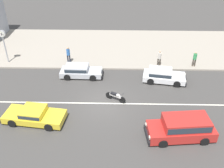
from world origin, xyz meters
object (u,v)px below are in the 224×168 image
hatchback_white_5 (163,75)px  pedestrian_by_shop (159,57)px  hatchback_silver_3 (80,71)px  motorcycle_0 (116,96)px  street_clock (3,39)px  pedestrian_mid_kerb (68,54)px  minivan_red_2 (183,127)px  sedan_yellow_4 (34,115)px  pedestrian_near_clock (195,58)px

hatchback_white_5 → pedestrian_by_shop: pedestrian_by_shop is taller
hatchback_silver_3 → motorcycle_0: (3.37, -3.75, -0.17)m
hatchback_silver_3 → street_clock: bearing=162.8°
hatchback_silver_3 → pedestrian_mid_kerb: size_ratio=2.37×
minivan_red_2 → sedan_yellow_4: 10.44m
hatchback_white_5 → motorcycle_0: 5.22m
hatchback_silver_3 → sedan_yellow_4: (-2.49, -6.35, -0.05)m
pedestrian_by_shop → motorcycle_0: bearing=-126.3°
motorcycle_0 → hatchback_white_5: bearing=37.0°
hatchback_silver_3 → pedestrian_by_shop: pedestrian_by_shop is taller
minivan_red_2 → hatchback_silver_3: minivan_red_2 is taller
hatchback_silver_3 → motorcycle_0: hatchback_silver_3 is taller
motorcycle_0 → pedestrian_mid_kerb: (-4.77, 6.17, 0.69)m
motorcycle_0 → minivan_red_2: bearing=-41.5°
hatchback_white_5 → pedestrian_mid_kerb: size_ratio=2.43×
motorcycle_0 → street_clock: street_clock is taller
street_clock → pedestrian_by_shop: 15.13m
street_clock → pedestrian_mid_kerb: (6.12, 0.09, -1.57)m
hatchback_white_5 → motorcycle_0: size_ratio=2.49×
street_clock → pedestrian_mid_kerb: street_clock is taller
hatchback_silver_3 → pedestrian_by_shop: size_ratio=2.38×
pedestrian_near_clock → pedestrian_by_shop: (-3.41, -0.02, 0.06)m
pedestrian_by_shop → minivan_red_2: bearing=-88.0°
minivan_red_2 → motorcycle_0: (-4.49, 3.97, -0.42)m
minivan_red_2 → hatchback_white_5: 7.12m
pedestrian_near_clock → pedestrian_mid_kerb: bearing=177.7°
hatchback_white_5 → motorcycle_0: hatchback_white_5 is taller
minivan_red_2 → pedestrian_near_clock: bearing=72.4°
sedan_yellow_4 → pedestrian_by_shop: (10.01, 8.25, 0.57)m
motorcycle_0 → pedestrian_mid_kerb: pedestrian_mid_kerb is taller
pedestrian_mid_kerb → motorcycle_0: bearing=-52.3°
motorcycle_0 → sedan_yellow_4: bearing=-156.1°
hatchback_silver_3 → hatchback_white_5: (7.54, -0.62, 0.00)m
pedestrian_mid_kerb → pedestrian_by_shop: 8.94m
minivan_red_2 → sedan_yellow_4: size_ratio=1.01×
sedan_yellow_4 → pedestrian_mid_kerb: pedestrian_mid_kerb is taller
pedestrian_near_clock → pedestrian_mid_kerb: size_ratio=0.94×
hatchback_silver_3 → pedestrian_near_clock: bearing=9.9°
sedan_yellow_4 → pedestrian_by_shop: bearing=39.5°
street_clock → pedestrian_near_clock: size_ratio=2.17×
pedestrian_mid_kerb → pedestrian_by_shop: size_ratio=1.01×
pedestrian_by_shop → hatchback_silver_3: bearing=-165.9°
hatchback_white_5 → pedestrian_by_shop: (-0.02, 2.51, 0.52)m
motorcycle_0 → pedestrian_mid_kerb: size_ratio=0.97×
hatchback_white_5 → motorcycle_0: (-4.17, -3.13, -0.17)m
sedan_yellow_4 → pedestrian_by_shop: pedestrian_by_shop is taller
hatchback_white_5 → street_clock: street_clock is taller
sedan_yellow_4 → motorcycle_0: size_ratio=2.88×
hatchback_white_5 → pedestrian_mid_kerb: bearing=161.3°
motorcycle_0 → pedestrian_by_shop: 7.04m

